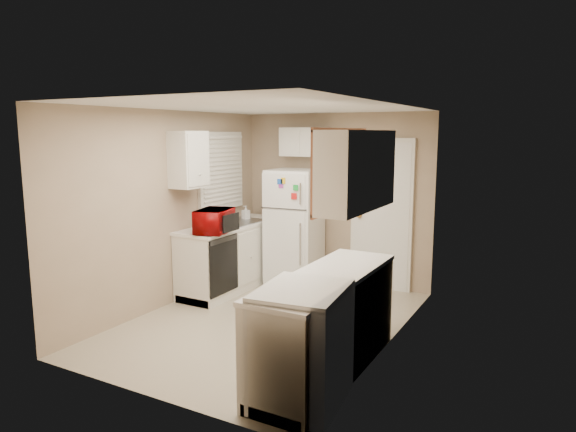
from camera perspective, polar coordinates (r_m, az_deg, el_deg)
The scene contains 19 objects.
floor at distance 5.97m, azimuth -2.35°, elevation -11.65°, with size 3.80×3.80×0.00m, color #C0B49B.
ceiling at distance 5.59m, azimuth -2.52°, elevation 12.02°, with size 3.80×3.80×0.00m, color white.
wall_left at distance 6.48m, azimuth -13.09°, elevation 0.77°, with size 3.80×3.80×0.00m, color tan.
wall_right at distance 5.08m, azimuth 11.20°, elevation -1.45°, with size 3.80×3.80×0.00m, color tan.
wall_back at distance 7.33m, azimuth 5.27°, elevation 1.93°, with size 2.80×2.80×0.00m, color tan.
wall_front at distance 4.18m, azimuth -16.06°, elevation -3.96°, with size 2.80×2.80×0.00m, color tan.
left_counter at distance 7.13m, azimuth -6.23°, elevation -4.42°, with size 0.60×1.80×0.90m, color silver.
dishwasher at distance 6.49m, azimuth -7.17°, elevation -5.46°, with size 0.03×0.58×0.72m, color black.
sink at distance 7.17m, azimuth -5.61°, elevation -0.99°, with size 0.54×0.74×0.16m, color gray.
microwave at distance 6.41m, azimuth -8.18°, elevation -0.54°, with size 0.30×0.53×0.35m, color #9C0406.
soap_bottle at distance 7.36m, azimuth -4.71°, elevation 0.39°, with size 0.09×0.09×0.20m, color white.
window_blinds at distance 7.23m, azimuth -7.41°, elevation 4.97°, with size 0.10×0.98×1.08m, color silver.
upper_cabinet_left at distance 6.49m, azimuth -10.99°, elevation 6.18°, with size 0.30×0.45×0.70m, color silver.
refrigerator at distance 7.22m, azimuth 0.77°, elevation -1.26°, with size 0.67×0.65×1.63m, color white.
cabinet_over_fridge at distance 7.31m, azimuth 1.98°, elevation 8.23°, with size 0.70×0.30×0.40m, color silver.
interior_door at distance 7.07m, azimuth 10.32°, elevation 0.07°, with size 0.86×0.06×2.08m, color white.
right_counter at distance 4.67m, azimuth 4.27°, elevation -11.85°, with size 0.60×2.00×0.90m, color silver.
stove at distance 4.16m, azimuth 1.57°, elevation -14.14°, with size 0.63×0.78×0.95m, color white.
upper_cabinet_right at distance 4.59m, azimuth 7.74°, elevation 5.06°, with size 0.30×1.20×0.70m, color silver.
Camera 1 is at (2.89, -4.77, 2.13)m, focal length 32.00 mm.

